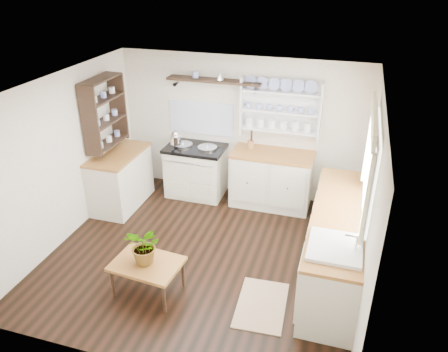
% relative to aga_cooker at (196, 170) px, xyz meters
% --- Properties ---
extents(floor, '(4.00, 3.80, 0.01)m').
position_rel_aga_cooker_xyz_m(floor, '(0.67, -1.57, -0.44)').
color(floor, black).
rests_on(floor, ground).
extents(wall_back, '(4.00, 0.02, 2.30)m').
position_rel_aga_cooker_xyz_m(wall_back, '(0.67, 0.33, 0.71)').
color(wall_back, beige).
rests_on(wall_back, ground).
extents(wall_right, '(0.02, 3.80, 2.30)m').
position_rel_aga_cooker_xyz_m(wall_right, '(2.67, -1.57, 0.71)').
color(wall_right, beige).
rests_on(wall_right, ground).
extents(wall_left, '(0.02, 3.80, 2.30)m').
position_rel_aga_cooker_xyz_m(wall_left, '(-1.33, -1.57, 0.71)').
color(wall_left, beige).
rests_on(wall_left, ground).
extents(ceiling, '(4.00, 3.80, 0.01)m').
position_rel_aga_cooker_xyz_m(ceiling, '(0.67, -1.57, 1.86)').
color(ceiling, white).
rests_on(ceiling, wall_back).
extents(window, '(0.08, 1.55, 1.22)m').
position_rel_aga_cooker_xyz_m(window, '(2.62, -1.42, 1.13)').
color(window, white).
rests_on(window, wall_right).
extents(aga_cooker, '(0.96, 0.67, 0.89)m').
position_rel_aga_cooker_xyz_m(aga_cooker, '(0.00, 0.00, 0.00)').
color(aga_cooker, '#EEE9CF').
rests_on(aga_cooker, floor).
extents(back_cabinets, '(1.27, 0.63, 0.90)m').
position_rel_aga_cooker_xyz_m(back_cabinets, '(1.27, 0.03, 0.02)').
color(back_cabinets, silver).
rests_on(back_cabinets, floor).
extents(right_cabinets, '(0.62, 2.43, 0.90)m').
position_rel_aga_cooker_xyz_m(right_cabinets, '(2.37, -1.47, 0.02)').
color(right_cabinets, silver).
rests_on(right_cabinets, floor).
extents(belfast_sink, '(0.55, 0.60, 0.45)m').
position_rel_aga_cooker_xyz_m(belfast_sink, '(2.37, -2.22, 0.36)').
color(belfast_sink, white).
rests_on(belfast_sink, right_cabinets).
extents(left_cabinets, '(0.62, 1.13, 0.90)m').
position_rel_aga_cooker_xyz_m(left_cabinets, '(-1.03, -0.67, 0.02)').
color(left_cabinets, silver).
rests_on(left_cabinets, floor).
extents(plate_rack, '(1.20, 0.22, 0.90)m').
position_rel_aga_cooker_xyz_m(plate_rack, '(1.32, 0.29, 1.12)').
color(plate_rack, white).
rests_on(plate_rack, wall_back).
extents(high_shelf, '(1.50, 0.29, 0.16)m').
position_rel_aga_cooker_xyz_m(high_shelf, '(0.27, 0.21, 1.47)').
color(high_shelf, black).
rests_on(high_shelf, wall_back).
extents(left_shelving, '(0.28, 0.80, 1.05)m').
position_rel_aga_cooker_xyz_m(left_shelving, '(-1.17, -0.67, 1.11)').
color(left_shelving, black).
rests_on(left_shelving, wall_left).
extents(kettle, '(0.18, 0.18, 0.22)m').
position_rel_aga_cooker_xyz_m(kettle, '(-0.28, -0.12, 0.60)').
color(kettle, silver).
rests_on(kettle, aga_cooker).
extents(utensil_crock, '(0.10, 0.10, 0.12)m').
position_rel_aga_cooker_xyz_m(utensil_crock, '(0.90, 0.11, 0.53)').
color(utensil_crock, olive).
rests_on(utensil_crock, back_cabinets).
extents(center_table, '(0.84, 0.63, 0.43)m').
position_rel_aga_cooker_xyz_m(center_table, '(0.29, -2.46, -0.06)').
color(center_table, brown).
rests_on(center_table, floor).
extents(potted_plant, '(0.53, 0.51, 0.47)m').
position_rel_aga_cooker_xyz_m(potted_plant, '(0.29, -2.46, 0.22)').
color(potted_plant, '#3F7233').
rests_on(potted_plant, center_table).
extents(floor_rug, '(0.60, 0.88, 0.02)m').
position_rel_aga_cooker_xyz_m(floor_rug, '(1.64, -2.30, -0.43)').
color(floor_rug, '#9C7A5B').
rests_on(floor_rug, floor).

